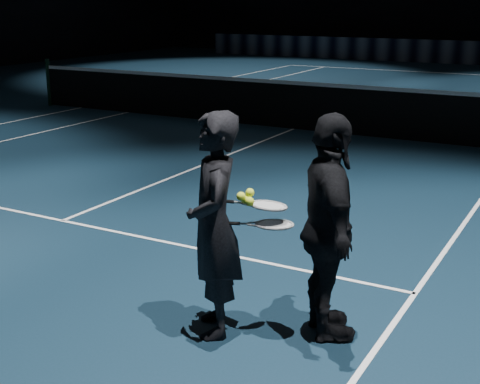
# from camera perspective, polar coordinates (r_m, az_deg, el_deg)

# --- Properties ---
(floor) EXTENTS (36.00, 36.00, 0.00)m
(floor) POSITION_cam_1_polar(r_m,az_deg,el_deg) (13.23, 4.48, 5.33)
(floor) COLOR black
(floor) RESTS_ON ground
(court_lines) EXTENTS (10.98, 23.78, 0.01)m
(court_lines) POSITION_cam_1_polar(r_m,az_deg,el_deg) (13.23, 4.48, 5.35)
(court_lines) COLOR white
(court_lines) RESTS_ON floor
(net_post_left) EXTENTS (0.10, 0.10, 1.10)m
(net_post_left) POSITION_cam_1_polar(r_m,az_deg,el_deg) (16.80, -16.01, 8.98)
(net_post_left) COLOR black
(net_post_left) RESTS_ON floor
(net_mesh) EXTENTS (12.80, 0.02, 0.86)m
(net_mesh) POSITION_cam_1_polar(r_m,az_deg,el_deg) (13.15, 4.52, 7.26)
(net_mesh) COLOR black
(net_mesh) RESTS_ON floor
(net_tape) EXTENTS (12.80, 0.03, 0.07)m
(net_tape) POSITION_cam_1_polar(r_m,az_deg,el_deg) (13.09, 4.57, 9.27)
(net_tape) COLOR white
(net_tape) RESTS_ON net_mesh
(sponsor_backdrop) EXTENTS (22.00, 0.15, 0.90)m
(sponsor_backdrop) POSITION_cam_1_polar(r_m,az_deg,el_deg) (27.93, 18.12, 11.26)
(sponsor_backdrop) COLOR black
(sponsor_backdrop) RESTS_ON floor
(player_a) EXTENTS (0.70, 0.75, 1.72)m
(player_a) POSITION_cam_1_polar(r_m,az_deg,el_deg) (4.99, -2.22, -2.88)
(player_a) COLOR black
(player_a) RESTS_ON floor
(player_b) EXTENTS (0.91, 1.07, 1.72)m
(player_b) POSITION_cam_1_polar(r_m,az_deg,el_deg) (4.96, 7.59, -3.13)
(player_b) COLOR black
(player_b) RESTS_ON floor
(racket_lower) EXTENTS (0.71, 0.48, 0.03)m
(racket_lower) POSITION_cam_1_polar(r_m,az_deg,el_deg) (4.95, 2.96, -2.79)
(racket_lower) COLOR black
(racket_lower) RESTS_ON player_a
(racket_upper) EXTENTS (0.70, 0.51, 0.10)m
(racket_upper) POSITION_cam_1_polar(r_m,az_deg,el_deg) (4.95, 2.42, -1.17)
(racket_upper) COLOR black
(racket_upper) RESTS_ON player_b
(tennis_balls) EXTENTS (0.12, 0.10, 0.12)m
(tennis_balls) POSITION_cam_1_polar(r_m,az_deg,el_deg) (4.90, 0.72, -0.52)
(tennis_balls) COLOR gold
(tennis_balls) RESTS_ON racket_upper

